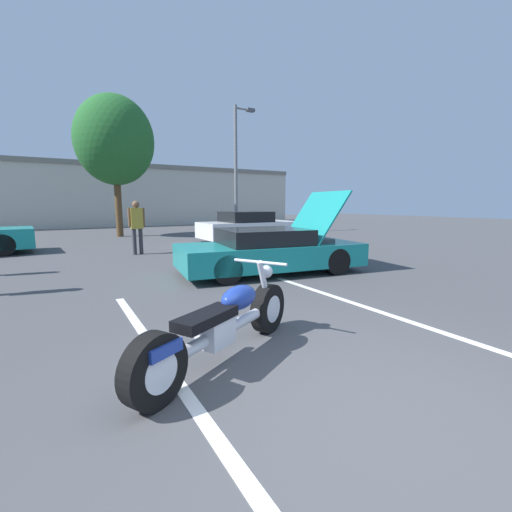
# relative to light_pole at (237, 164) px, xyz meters

# --- Properties ---
(ground_plane) EXTENTS (80.00, 80.00, 0.00)m
(ground_plane) POSITION_rel_light_pole_xyz_m (-6.80, -15.25, -3.72)
(ground_plane) COLOR #474749
(parking_stripe_middle) EXTENTS (0.12, 5.08, 0.01)m
(parking_stripe_middle) POSITION_rel_light_pole_xyz_m (-7.80, -13.24, -3.72)
(parking_stripe_middle) COLOR white
(parking_stripe_middle) RESTS_ON ground
(parking_stripe_back) EXTENTS (0.12, 5.08, 0.01)m
(parking_stripe_back) POSITION_rel_light_pole_xyz_m (-4.56, -13.24, -3.72)
(parking_stripe_back) COLOR white
(parking_stripe_back) RESTS_ON ground
(far_building) EXTENTS (32.00, 4.20, 4.40)m
(far_building) POSITION_rel_light_pole_xyz_m (-6.80, 10.54, -1.39)
(far_building) COLOR beige
(far_building) RESTS_ON ground
(light_pole) EXTENTS (1.21, 0.28, 6.70)m
(light_pole) POSITION_rel_light_pole_xyz_m (0.00, 0.00, 0.00)
(light_pole) COLOR slate
(light_pole) RESTS_ON ground
(tree_background) EXTENTS (3.63, 3.63, 6.67)m
(tree_background) POSITION_rel_light_pole_xyz_m (-5.91, 1.23, 0.84)
(tree_background) COLOR brown
(tree_background) RESTS_ON ground
(motorcycle) EXTENTS (2.25, 1.35, 0.94)m
(motorcycle) POSITION_rel_light_pole_xyz_m (-7.25, -13.69, -3.34)
(motorcycle) COLOR black
(motorcycle) RESTS_ON ground
(show_car_hood_open) EXTENTS (4.42, 2.38, 1.90)m
(show_car_hood_open) POSITION_rel_light_pole_xyz_m (-4.34, -10.08, -3.20)
(show_car_hood_open) COLOR teal
(show_car_hood_open) RESTS_ON ground
(parked_car_right_row) EXTENTS (4.22, 1.94, 1.28)m
(parked_car_right_row) POSITION_rel_light_pole_xyz_m (-1.46, -3.83, -3.12)
(parked_car_right_row) COLOR white
(parked_car_right_row) RESTS_ON ground
(spectator_by_show_car) EXTENTS (0.52, 0.23, 1.72)m
(spectator_by_show_car) POSITION_rel_light_pole_xyz_m (-1.13, -8.15, -2.70)
(spectator_by_show_car) COLOR gray
(spectator_by_show_car) RESTS_ON ground
(spectator_midground) EXTENTS (0.52, 0.22, 1.69)m
(spectator_midground) POSITION_rel_light_pole_xyz_m (-6.42, -5.49, -2.72)
(spectator_midground) COLOR #333338
(spectator_midground) RESTS_ON ground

